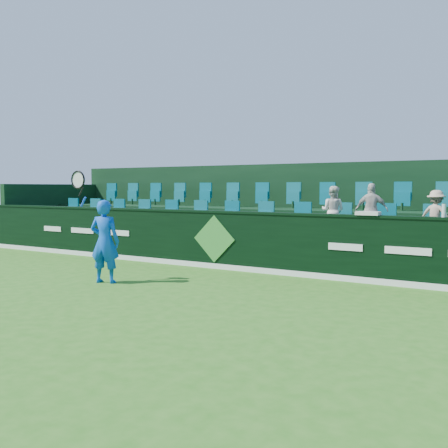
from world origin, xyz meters
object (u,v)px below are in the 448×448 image
Objects in this scene: spectator_left at (333,211)px; spectator_middle at (372,210)px; tennis_player at (104,240)px; towel at (368,213)px; spectator_right at (436,215)px; drinks_bottle at (444,211)px.

spectator_middle reaches higher than spectator_left.
towel is (4.48, 2.68, 0.54)m from tennis_player.
spectator_left is at bearing -7.97° from spectator_middle.
spectator_left is 1.08× the size of spectator_right.
spectator_left reaches higher than spectator_right.
spectator_left is 2.51× the size of towel.
spectator_middle is 4.87× the size of drinks_bottle.
drinks_bottle is at bearing 24.55° from tennis_player.
spectator_left is at bearing 134.26° from towel.
tennis_player is 5.14× the size of towel.
towel is 1.84× the size of drinks_bottle.
drinks_bottle is at bearing 0.00° from towel.
towel is (-1.10, -1.12, 0.06)m from spectator_right.
tennis_player is at bearing -149.15° from towel.
tennis_player is 1.94× the size of spectator_middle.
tennis_player is at bearing 33.70° from spectator_middle.
drinks_bottle is (1.60, -1.12, 0.08)m from spectator_middle.
spectator_right is (2.19, 0.00, -0.04)m from spectator_left.
spectator_middle reaches higher than spectator_right.
spectator_right is at bearing 172.03° from spectator_middle.
tennis_player is at bearing -155.45° from drinks_bottle.
towel is at bearing 30.85° from tennis_player.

